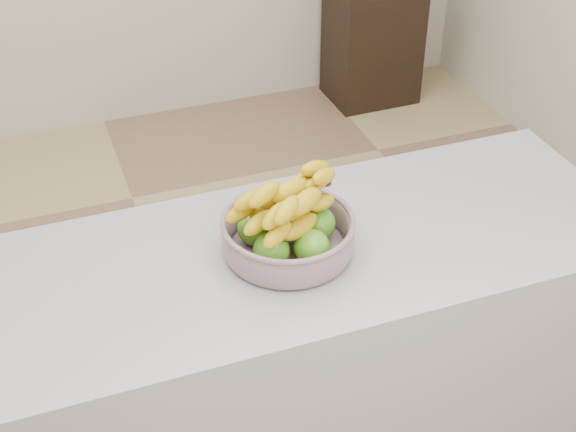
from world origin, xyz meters
name	(u,v)px	position (x,y,z in m)	size (l,w,h in m)	color
ground	(204,392)	(0.00, 0.00, 0.00)	(4.00, 4.00, 0.00)	tan
counter	(238,397)	(0.00, -0.44, 0.45)	(2.00, 0.60, 0.90)	#939299
cabinet	(373,28)	(1.43, 1.78, 0.40)	(0.45, 0.36, 0.80)	black
fruit_bowl	(288,229)	(0.14, -0.45, 0.96)	(0.31, 0.31, 0.19)	#8A94A6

